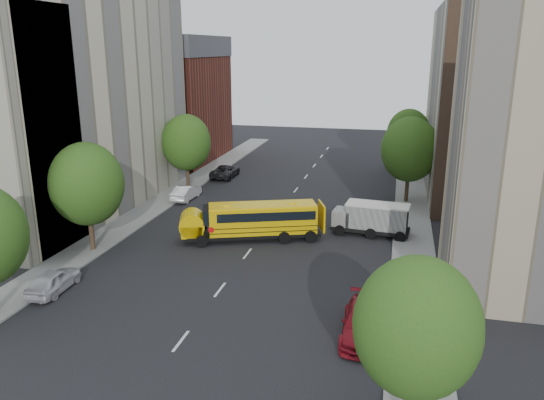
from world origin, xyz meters
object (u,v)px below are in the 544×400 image
at_px(parked_car_3, 363,323).
at_px(street_tree_5, 408,134).
at_px(street_tree_1, 87,184).
at_px(street_tree_2, 186,142).
at_px(parked_car_0, 54,281).
at_px(parked_car_1, 186,192).
at_px(parked_car_5, 394,162).
at_px(school_bus, 252,220).
at_px(street_tree_4, 410,149).
at_px(safari_truck, 371,218).
at_px(parked_car_2, 225,171).
at_px(street_tree_3, 417,327).

bearing_deg(parked_car_3, street_tree_5, 86.34).
bearing_deg(street_tree_1, street_tree_2, 90.00).
bearing_deg(parked_car_0, parked_car_1, -92.72).
bearing_deg(parked_car_5, street_tree_5, -65.92).
bearing_deg(parked_car_5, school_bus, -110.31).
distance_m(street_tree_4, parked_car_0, 32.31).
relative_size(street_tree_1, street_tree_2, 1.03).
relative_size(street_tree_5, parked_car_1, 1.75).
relative_size(parked_car_0, parked_car_1, 0.95).
xyz_separation_m(school_bus, safari_truck, (8.74, 3.16, -0.24)).
bearing_deg(safari_truck, school_bus, -154.42).
bearing_deg(street_tree_4, parked_car_5, 95.35).
distance_m(street_tree_4, parked_car_3, 25.82).
xyz_separation_m(street_tree_2, parked_car_2, (2.20, 5.58, -4.12)).
xyz_separation_m(school_bus, parked_car_0, (-9.15, -11.44, -0.89)).
xyz_separation_m(street_tree_1, street_tree_4, (22.00, 18.00, 0.12)).
bearing_deg(safari_truck, street_tree_5, 88.64).
height_order(street_tree_4, parked_car_3, street_tree_4).
relative_size(street_tree_5, school_bus, 0.74).
xyz_separation_m(school_bus, parked_car_1, (-9.15, 9.15, -0.88)).
distance_m(street_tree_4, parked_car_5, 15.75).
height_order(street_tree_5, safari_truck, street_tree_5).
height_order(street_tree_1, parked_car_5, street_tree_1).
bearing_deg(street_tree_1, parked_car_3, -20.39).
bearing_deg(street_tree_3, parked_car_2, 117.78).
bearing_deg(school_bus, safari_truck, -0.50).
height_order(street_tree_2, street_tree_5, street_tree_2).
distance_m(parked_car_2, parked_car_5, 20.69).
relative_size(street_tree_3, parked_car_2, 1.40).
height_order(street_tree_3, parked_car_2, street_tree_3).
distance_m(street_tree_4, school_bus, 17.71).
distance_m(parked_car_2, parked_car_3, 35.60).
height_order(street_tree_5, parked_car_1, street_tree_5).
bearing_deg(street_tree_3, street_tree_4, 90.00).
bearing_deg(parked_car_0, parked_car_3, 174.60).
relative_size(street_tree_2, street_tree_4, 0.95).
relative_size(street_tree_3, school_bus, 0.70).
xyz_separation_m(safari_truck, parked_car_0, (-17.89, -14.60, -0.65)).
height_order(street_tree_4, safari_truck, street_tree_4).
relative_size(school_bus, parked_car_5, 2.43).
bearing_deg(parked_car_3, school_bus, 126.64).
bearing_deg(street_tree_4, street_tree_5, 90.00).
height_order(street_tree_3, parked_car_0, street_tree_3).
height_order(street_tree_3, street_tree_5, street_tree_5).
xyz_separation_m(street_tree_2, safari_truck, (19.29, -9.90, -3.48)).
height_order(street_tree_1, parked_car_3, street_tree_1).
distance_m(street_tree_5, school_bus, 27.72).
distance_m(safari_truck, parked_car_0, 23.10).
bearing_deg(parked_car_5, safari_truck, -93.65).
bearing_deg(street_tree_4, street_tree_3, -90.00).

